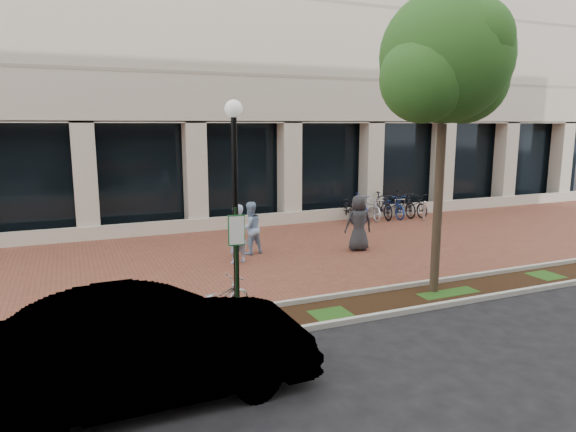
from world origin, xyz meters
name	(u,v)px	position (x,y,z in m)	size (l,w,h in m)	color
ground	(293,252)	(0.00, 0.00, 0.00)	(120.00, 120.00, 0.00)	black
brick_plaza	(293,252)	(0.00, 0.00, 0.01)	(40.00, 9.00, 0.01)	brown
planting_strip	(383,303)	(0.00, -5.25, 0.01)	(40.00, 1.50, 0.01)	black
curb_plaza_side	(366,292)	(0.00, -4.50, 0.06)	(40.00, 0.12, 0.12)	#B0B1A7
curb_street_side	(402,312)	(0.00, -6.00, 0.06)	(40.00, 0.12, 0.12)	#B0B1A7
parking_sign	(237,253)	(-3.58, -5.37, 1.59)	(0.34, 0.07, 2.51)	#133518
lamppost	(235,199)	(-3.41, -4.81, 2.59)	(0.36, 0.36, 4.60)	black
street_tree	(446,66)	(1.70, -4.98, 5.45)	(3.65, 3.05, 7.17)	#483829
locked_bicycle	(218,301)	(-3.81, -4.78, 0.45)	(0.60, 1.71, 0.90)	#B9B9BD
pedestrian_left	(237,234)	(-2.04, -0.53, 0.90)	(0.65, 0.43, 1.80)	#97B2E2
pedestrian_mid	(250,228)	(-1.33, 0.35, 0.85)	(0.83, 0.64, 1.70)	#8DAFD3
pedestrian_right	(359,223)	(2.11, -0.59, 0.92)	(0.90, 0.59, 1.85)	#28282D
bollard	(424,211)	(7.34, 2.72, 0.45)	(0.12, 0.12, 0.89)	silver
bike_rack_cluster	(381,206)	(6.04, 4.02, 0.55)	(4.30, 2.11, 1.17)	black
sedan_near_curb	(149,346)	(-5.59, -7.37, 0.83)	(1.75, 5.02, 1.65)	#B4B4B9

